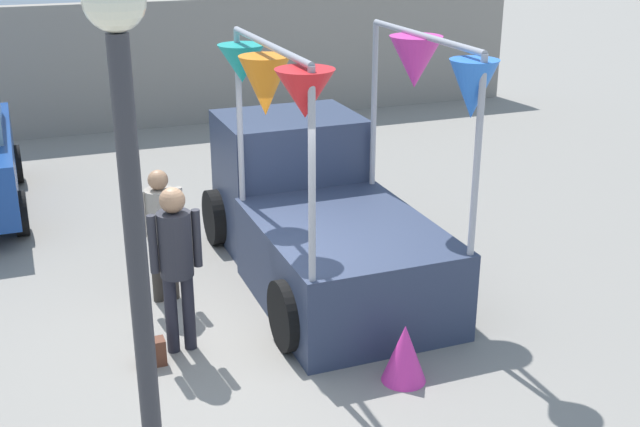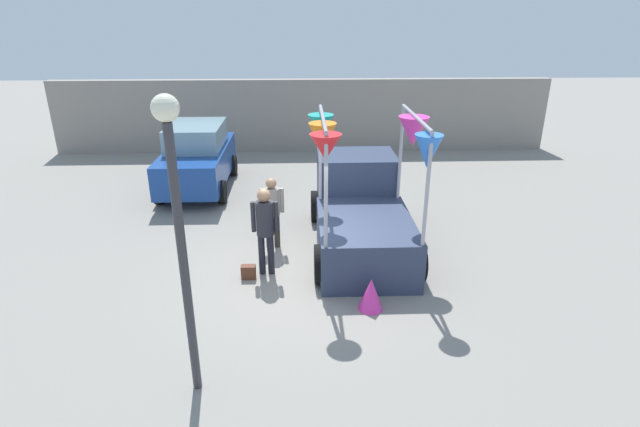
# 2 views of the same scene
# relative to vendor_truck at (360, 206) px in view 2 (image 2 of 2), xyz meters

# --- Properties ---
(ground_plane) EXTENTS (60.00, 60.00, 0.00)m
(ground_plane) POSITION_rel_vendor_truck_xyz_m (-1.22, -1.39, -0.89)
(ground_plane) COLOR gray
(vendor_truck) EXTENTS (2.48, 4.14, 3.09)m
(vendor_truck) POSITION_rel_vendor_truck_xyz_m (0.00, 0.00, 0.00)
(vendor_truck) COLOR #2D3851
(vendor_truck) RESTS_ON ground
(parked_car) EXTENTS (1.88, 4.00, 1.88)m
(parked_car) POSITION_rel_vendor_truck_xyz_m (-4.29, 3.92, 0.05)
(parked_car) COLOR navy
(parked_car) RESTS_ON ground
(person_customer) EXTENTS (0.53, 0.34, 1.79)m
(person_customer) POSITION_rel_vendor_truck_xyz_m (-1.99, -1.34, 0.20)
(person_customer) COLOR black
(person_customer) RESTS_ON ground
(person_vendor) EXTENTS (0.53, 0.34, 1.60)m
(person_vendor) POSITION_rel_vendor_truck_xyz_m (-1.93, -0.12, 0.07)
(person_vendor) COLOR #2D2823
(person_vendor) RESTS_ON ground
(handbag) EXTENTS (0.28, 0.16, 0.28)m
(handbag) POSITION_rel_vendor_truck_xyz_m (-2.34, -1.54, -0.75)
(handbag) COLOR #592D1E
(handbag) RESTS_ON ground
(street_lamp) EXTENTS (0.32, 0.32, 4.06)m
(street_lamp) POSITION_rel_vendor_truck_xyz_m (-2.77, -4.57, 1.75)
(street_lamp) COLOR #333338
(street_lamp) RESTS_ON ground
(brick_boundary_wall) EXTENTS (18.00, 0.36, 2.60)m
(brick_boundary_wall) POSITION_rel_vendor_truck_xyz_m (-1.22, 8.10, 0.41)
(brick_boundary_wall) COLOR gray
(brick_boundary_wall) RESTS_ON ground
(folded_kite_bundle_magenta) EXTENTS (0.46, 0.46, 0.60)m
(folded_kite_bundle_magenta) POSITION_rel_vendor_truck_xyz_m (-0.09, -2.70, -0.59)
(folded_kite_bundle_magenta) COLOR #D83399
(folded_kite_bundle_magenta) RESTS_ON ground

